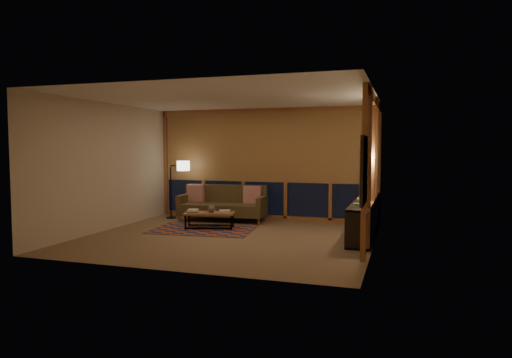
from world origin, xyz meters
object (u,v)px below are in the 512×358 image
(sofa, at_px, (222,204))
(coffee_table, at_px, (210,221))
(floor_lamp, at_px, (171,189))
(bookshelf, at_px, (363,219))

(sofa, distance_m, coffee_table, 1.09)
(floor_lamp, bearing_deg, coffee_table, -43.38)
(sofa, bearing_deg, coffee_table, -87.51)
(sofa, height_order, bookshelf, sofa)
(coffee_table, xyz_separation_m, bookshelf, (3.22, 0.22, 0.17))
(sofa, xyz_separation_m, bookshelf, (3.36, -0.84, -0.07))
(floor_lamp, distance_m, bookshelf, 4.84)
(sofa, relative_size, coffee_table, 1.92)
(floor_lamp, relative_size, bookshelf, 0.52)
(coffee_table, bearing_deg, sofa, 81.80)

